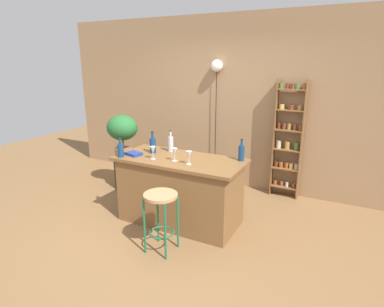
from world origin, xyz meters
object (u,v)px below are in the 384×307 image
Objects in this scene: bottle_spirits_clear at (121,150)px; wine_glass_right at (175,152)px; bottle_vinegar at (171,143)px; plant_stool at (125,174)px; spice_shelf at (288,138)px; bottle_soda_blue at (153,145)px; bottle_olive_oil at (241,152)px; cookbook at (134,154)px; potted_plant at (122,132)px; pendant_globe_light at (217,68)px; wine_glass_center at (153,150)px; wine_glass_left at (189,155)px; bar_stool at (161,208)px.

bottle_spirits_clear is 0.73m from wine_glass_right.
bottle_vinegar reaches higher than bottle_spirits_clear.
wine_glass_right is at bearing -27.51° from plant_stool.
spice_shelf is 6.20× the size of bottle_soda_blue.
cookbook is at bearing -162.61° from bottle_olive_oil.
pendant_globe_light is (1.25, 0.92, 0.99)m from potted_plant.
bottle_vinegar is at bearing -18.44° from potted_plant.
wine_glass_center is (-1.34, -1.68, 0.06)m from spice_shelf.
plant_stool is 0.73m from potted_plant.
wine_glass_center is at bearing -91.71° from bottle_vinegar.
bar_stool is at bearing -97.46° from wine_glass_left.
bottle_soda_blue is at bearing 161.70° from wine_glass_left.
bottle_spirits_clear reaches higher than bar_stool.
wine_glass_center is at bearing 130.20° from bar_stool.
bottle_soda_blue is at bearing -100.60° from pendant_globe_light.
bar_stool is 2.50× the size of bottle_olive_oil.
bottle_vinegar is at bearing 88.29° from wine_glass_center.
wine_glass_left is 0.78× the size of cookbook.
wine_glass_center is (-1.01, -0.45, 0.01)m from bottle_olive_oil.
plant_stool is at bearing 161.56° from bottle_vinegar.
bottle_olive_oil is at bearing 2.16° from bottle_vinegar.
bar_stool is 0.91× the size of potted_plant.
wine_glass_right reaches higher than plant_stool.
spice_shelf is at bearing 19.77° from plant_stool.
spice_shelf is at bearing 75.05° from bottle_olive_oil.
spice_shelf is 11.15× the size of wine_glass_left.
bottle_spirits_clear is 1.53× the size of wine_glass_right.
bar_stool is 2.41m from spice_shelf.
wine_glass_right is at bearing -84.20° from pendant_globe_light.
wine_glass_right is (0.45, -0.18, 0.01)m from bottle_soda_blue.
plant_stool is 1.66× the size of bottle_vinegar.
spice_shelf is 11.15× the size of wine_glass_center.
bottle_spirits_clear is 0.12× the size of pendant_globe_light.
wine_glass_center is at bearing -55.87° from bottle_soda_blue.
bottle_soda_blue is at bearing -134.30° from bottle_vinegar.
wine_glass_right is at bearing -122.90° from spice_shelf.
bottle_vinegar is 0.41m from wine_glass_center.
potted_plant is at bearing 140.11° from bar_stool.
bottle_vinegar reaches higher than wine_glass_left.
wine_glass_right is at bearing -52.54° from bottle_vinegar.
wine_glass_left is (0.66, -0.22, 0.01)m from bottle_soda_blue.
bottle_spirits_clear is 0.44m from wine_glass_center.
bottle_spirits_clear reaches higher than wine_glass_left.
bar_stool is at bearing -112.35° from spice_shelf.
wine_glass_center reaches higher than bar_stool.
bottle_soda_blue is at bearing 124.13° from wine_glass_center.
plant_stool is 1.29m from cookbook.
pendant_globe_light reaches higher than wine_glass_left.
pendant_globe_light is at bearing 89.27° from cookbook.
bottle_spirits_clear is 1.53× the size of wine_glass_center.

